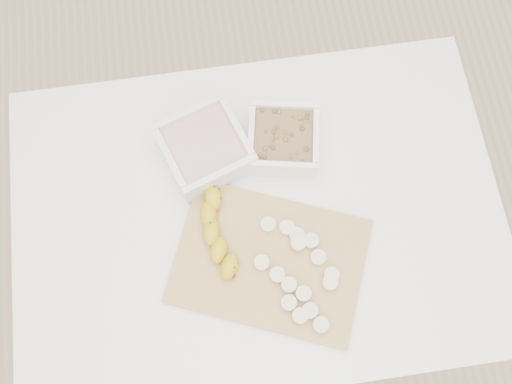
{
  "coord_description": "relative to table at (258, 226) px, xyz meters",
  "views": [
    {
      "loc": [
        -0.05,
        -0.3,
        1.87
      ],
      "look_at": [
        0.0,
        0.03,
        0.81
      ],
      "focal_mm": 40.0,
      "sensor_mm": 36.0,
      "label": 1
    }
  ],
  "objects": [
    {
      "name": "ground",
      "position": [
        0.0,
        0.0,
        -0.65
      ],
      "size": [
        3.5,
        3.5,
        0.0
      ],
      "primitive_type": "plane",
      "color": "#C6AD89",
      "rests_on": "ground"
    },
    {
      "name": "bowl_granola",
      "position": [
        0.07,
        0.14,
        0.13
      ],
      "size": [
        0.17,
        0.17,
        0.07
      ],
      "color": "white",
      "rests_on": "table"
    },
    {
      "name": "banana_slices",
      "position": [
        0.06,
        -0.13,
        0.12
      ],
      "size": [
        0.16,
        0.24,
        0.02
      ],
      "color": "beige",
      "rests_on": "cutting_board"
    },
    {
      "name": "banana",
      "position": [
        -0.08,
        -0.04,
        0.13
      ],
      "size": [
        0.07,
        0.19,
        0.03
      ],
      "primitive_type": null,
      "rotation": [
        0.0,
        0.0,
        -0.1
      ],
      "color": "#BFA50E",
      "rests_on": "cutting_board"
    },
    {
      "name": "bowl_yogurt",
      "position": [
        -0.09,
        0.14,
        0.13
      ],
      "size": [
        0.21,
        0.21,
        0.08
      ],
      "color": "white",
      "rests_on": "table"
    },
    {
      "name": "table",
      "position": [
        0.0,
        0.0,
        0.0
      ],
      "size": [
        1.0,
        0.7,
        0.75
      ],
      "color": "white",
      "rests_on": "ground"
    },
    {
      "name": "cutting_board",
      "position": [
        0.01,
        -0.1,
        0.1
      ],
      "size": [
        0.44,
        0.38,
        0.01
      ],
      "primitive_type": "cube",
      "rotation": [
        0.0,
        0.0,
        -0.4
      ],
      "color": "tan",
      "rests_on": "table"
    }
  ]
}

